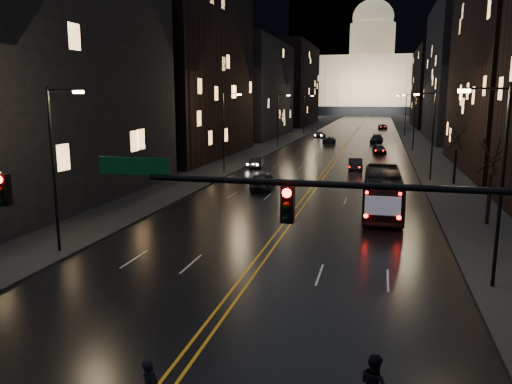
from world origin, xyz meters
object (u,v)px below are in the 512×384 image
Objects in this scene: bus at (382,192)px; receding_car_a at (355,165)px; oncoming_car_b at (257,162)px; oncoming_car_a at (263,181)px; traffic_signal at (379,228)px.

bus is 21.23m from receding_car_a.
oncoming_car_b is at bearing 124.64° from bus.
oncoming_car_a is at bearing 145.42° from bus.
oncoming_car_b is (-14.41, 45.12, -4.44)m from traffic_signal.
receding_car_a is at bearing 97.46° from bus.
receding_car_a is at bearing 173.12° from oncoming_car_b.
bus is at bearing -85.95° from receding_car_a.
bus is 2.37× the size of oncoming_car_a.
receding_car_a is at bearing -121.94° from oncoming_car_a.
traffic_signal reaches higher than bus.
oncoming_car_a is (-10.45, 31.56, -4.29)m from traffic_signal.
traffic_signal is 4.27× the size of oncoming_car_b.
oncoming_car_b is at bearing -76.25° from oncoming_car_a.
oncoming_car_a is 1.18× the size of oncoming_car_b.
oncoming_car_a is 15.80m from receding_car_a.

